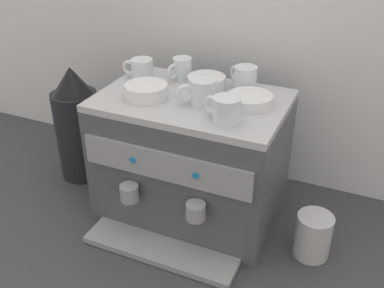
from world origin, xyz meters
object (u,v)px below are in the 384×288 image
ceramic_bowl_1 (250,100)px  ceramic_cup_3 (225,110)px  ceramic_cup_4 (141,69)px  espresso_machine (191,158)px  ceramic_cup_1 (245,78)px  ceramic_bowl_2 (206,82)px  coffee_grinder (78,126)px  ceramic_cup_0 (202,91)px  ceramic_bowl_0 (146,91)px  ceramic_cup_2 (181,69)px  milk_pitcher (313,235)px

ceramic_bowl_1 → ceramic_cup_3: bearing=-102.4°
ceramic_cup_4 → espresso_machine: bearing=-18.6°
ceramic_cup_3 → espresso_machine: bearing=144.0°
ceramic_cup_1 → ceramic_cup_4: (-0.33, -0.06, -0.00)m
ceramic_bowl_2 → coffee_grinder: ceramic_bowl_2 is taller
ceramic_cup_0 → ceramic_cup_1: 0.17m
ceramic_bowl_2 → coffee_grinder: bearing=-172.4°
ceramic_cup_4 → ceramic_bowl_1: size_ratio=0.83×
ceramic_cup_0 → ceramic_bowl_1: ceramic_cup_0 is taller
ceramic_bowl_0 → ceramic_bowl_1: (0.30, 0.08, -0.01)m
ceramic_cup_3 → ceramic_cup_1: bearing=95.6°
ceramic_cup_0 → coffee_grinder: 0.57m
ceramic_cup_4 → ceramic_bowl_2: 0.22m
espresso_machine → ceramic_cup_1: 0.30m
ceramic_bowl_0 → ceramic_bowl_1: size_ratio=0.99×
ceramic_bowl_0 → ceramic_bowl_1: bearing=14.6°
espresso_machine → ceramic_bowl_1: bearing=8.7°
ceramic_cup_2 → ceramic_bowl_2: size_ratio=0.79×
ceramic_cup_1 → ceramic_bowl_0: (-0.25, -0.18, -0.02)m
ceramic_bowl_0 → ceramic_bowl_2: bearing=49.6°
milk_pitcher → ceramic_bowl_2: bearing=159.4°
ceramic_cup_1 → ceramic_bowl_1: (0.05, -0.10, -0.02)m
ceramic_cup_2 → ceramic_cup_4: (-0.12, -0.06, -0.00)m
ceramic_cup_0 → ceramic_bowl_1: 0.14m
ceramic_cup_1 → milk_pitcher: 0.51m
ceramic_cup_3 → coffee_grinder: (-0.62, 0.14, -0.25)m
espresso_machine → ceramic_cup_3: 0.30m
ceramic_cup_1 → ceramic_cup_3: 0.23m
ceramic_bowl_1 → ceramic_bowl_0: bearing=-165.4°
ceramic_bowl_0 → milk_pitcher: ceramic_bowl_0 is taller
ceramic_cup_1 → milk_pitcher: size_ratio=0.71×
ceramic_cup_2 → ceramic_bowl_0: 0.18m
ceramic_cup_4 → ceramic_cup_3: bearing=-26.4°
ceramic_cup_2 → ceramic_bowl_1: size_ratio=0.74×
ceramic_bowl_2 → ceramic_cup_3: bearing=-56.3°
ceramic_cup_1 → ceramic_bowl_2: size_ratio=0.83×
ceramic_bowl_1 → ceramic_cup_4: bearing=173.5°
ceramic_cup_4 → milk_pitcher: size_ratio=0.77×
espresso_machine → ceramic_bowl_1: (0.17, 0.03, 0.22)m
ceramic_cup_0 → ceramic_bowl_2: (-0.04, 0.12, -0.02)m
espresso_machine → ceramic_bowl_2: size_ratio=4.66×
ceramic_cup_0 → ceramic_cup_2: size_ratio=1.11×
ceramic_bowl_2 → milk_pitcher: (0.41, -0.15, -0.36)m
ceramic_cup_0 → ceramic_bowl_2: bearing=105.9°
ceramic_cup_1 → coffee_grinder: (-0.59, -0.09, -0.25)m
ceramic_cup_2 → ceramic_cup_3: 0.33m
espresso_machine → ceramic_cup_1: size_ratio=5.64×
ceramic_cup_3 → ceramic_cup_0: bearing=141.3°
espresso_machine → ceramic_cup_3: bearing=-36.0°
ceramic_cup_3 → coffee_grinder: bearing=166.9°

